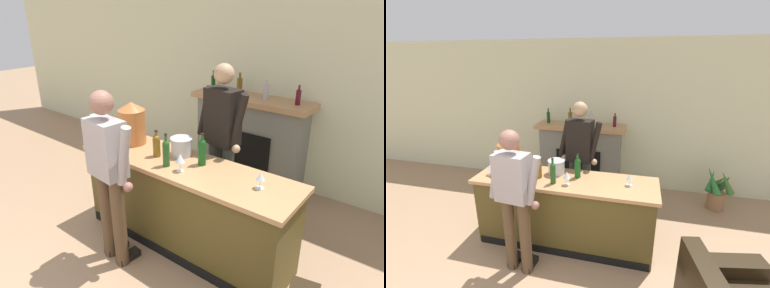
{
  "view_description": "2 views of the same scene",
  "coord_description": "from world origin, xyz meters",
  "views": [
    {
      "loc": [
        2.06,
        -0.34,
        2.37
      ],
      "look_at": [
        0.16,
        2.11,
        1.11
      ],
      "focal_mm": 32.0,
      "sensor_mm": 36.0,
      "label": 1
    },
    {
      "loc": [
        1.02,
        -0.84,
        2.39
      ],
      "look_at": [
        0.2,
        2.51,
        1.25
      ],
      "focal_mm": 24.0,
      "sensor_mm": 36.0,
      "label": 2
    }
  ],
  "objects": [
    {
      "name": "wine_glass_front_left",
      "position": [
        0.96,
        2.01,
        1.04
      ],
      "size": [
        0.08,
        0.08,
        0.15
      ],
      "color": "silver",
      "rests_on": "bar_counter"
    },
    {
      "name": "wine_bottle_rose_blush",
      "position": [
        0.04,
        1.86,
        1.08
      ],
      "size": [
        0.07,
        0.07,
        0.33
      ],
      "color": "#21511F",
      "rests_on": "bar_counter"
    },
    {
      "name": "bar_counter",
      "position": [
        0.15,
        1.99,
        0.47
      ],
      "size": [
        2.34,
        0.67,
        0.94
      ],
      "color": "#4F421C",
      "rests_on": "ground_plane"
    },
    {
      "name": "wine_glass_mid_counter",
      "position": [
        -0.84,
        1.89,
        1.05
      ],
      "size": [
        0.09,
        0.09,
        0.15
      ],
      "color": "silver",
      "rests_on": "bar_counter"
    },
    {
      "name": "wine_glass_near_bucket",
      "position": [
        -0.63,
        1.78,
        1.05
      ],
      "size": [
        0.07,
        0.07,
        0.17
      ],
      "color": "silver",
      "rests_on": "bar_counter"
    },
    {
      "name": "person_customer",
      "position": [
        -0.24,
        1.39,
        0.95
      ],
      "size": [
        0.66,
        0.33,
        1.72
      ],
      "color": "brown",
      "rests_on": "ground_plane"
    },
    {
      "name": "wine_glass_front_right",
      "position": [
        0.22,
        1.85,
        1.06
      ],
      "size": [
        0.09,
        0.09,
        0.18
      ],
      "color": "silver",
      "rests_on": "bar_counter"
    },
    {
      "name": "wall_back_panel",
      "position": [
        0.0,
        3.91,
        1.38
      ],
      "size": [
        12.0,
        0.07,
        2.75
      ],
      "color": "beige",
      "rests_on": "ground_plane"
    },
    {
      "name": "fireplace_stone",
      "position": [
        -0.03,
        3.65,
        0.63
      ],
      "size": [
        1.65,
        0.52,
        1.55
      ],
      "color": "slate",
      "rests_on": "ground_plane"
    },
    {
      "name": "ice_bucket_steel",
      "position": [
        -0.01,
        2.14,
        1.03
      ],
      "size": [
        0.23,
        0.23,
        0.19
      ],
      "color": "silver",
      "rests_on": "bar_counter"
    },
    {
      "name": "person_bartender",
      "position": [
        0.22,
        2.54,
        1.03
      ],
      "size": [
        0.65,
        0.34,
        1.85
      ],
      "color": "#373D3A",
      "rests_on": "ground_plane"
    },
    {
      "name": "copper_dispenser",
      "position": [
        -0.65,
        2.07,
        1.18
      ],
      "size": [
        0.3,
        0.34,
        0.47
      ],
      "color": "#BD6D36",
      "rests_on": "bar_counter"
    },
    {
      "name": "wine_bottle_port_short",
      "position": [
        0.3,
        2.09,
        1.08
      ],
      "size": [
        0.08,
        0.08,
        0.32
      ],
      "color": "#134D18",
      "rests_on": "bar_counter"
    },
    {
      "name": "wine_bottle_merlot_tall",
      "position": [
        -0.19,
        1.97,
        1.06
      ],
      "size": [
        0.08,
        0.08,
        0.28
      ],
      "color": "brown",
      "rests_on": "bar_counter"
    }
  ]
}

